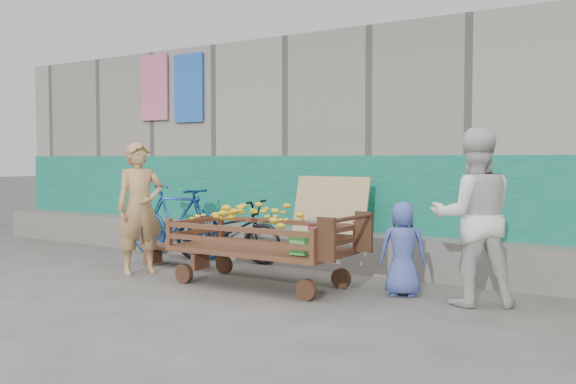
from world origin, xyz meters
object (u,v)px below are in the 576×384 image
Objects in this scene: bench at (176,252)px; child at (403,249)px; banana_cart at (258,230)px; vendor_man at (140,208)px; bicycle_dark at (228,231)px; woman at (474,217)px; bicycle_blue at (176,221)px.

child reaches higher than bench.
vendor_man is (-1.58, -0.19, 0.18)m from banana_cart.
bench is at bearing 141.36° from bicycle_dark.
bench is (-1.60, 0.43, -0.41)m from banana_cart.
woman reaches higher than bicycle_blue.
bicycle_blue is at bearing 154.95° from banana_cart.
bicycle_blue is at bearing -38.95° from woman.
woman is at bearing -101.16° from bicycle_blue.
bicycle_blue is at bearing 132.97° from bench.
bicycle_dark is at bearing -40.11° from child.
woman is 3.55m from bicycle_dark.
bicycle_blue reaches higher than child.
woman is (3.80, -0.06, 0.64)m from bench.
vendor_man reaches higher than bench.
banana_cart is 1.33× the size of vendor_man.
bicycle_blue is at bearing 53.26° from vendor_man.
banana_cart is 2.24m from woman.
bicycle_dark is at bearing 61.67° from bench.
vendor_man is 0.99× the size of bicycle_dark.
bicycle_blue reaches higher than bicycle_dark.
bicycle_blue reaches higher than bench.
banana_cart is 1.24× the size of bicycle_blue.
banana_cart is 2.34m from bicycle_blue.
bicycle_dark is at bearing 140.08° from banana_cart.
child is (1.50, 0.37, -0.13)m from banana_cart.
banana_cart is 1.70m from bench.
vendor_man is at bearing -22.33° from woman.
bench is 0.64× the size of bicycle_dark.
bench is 1.08× the size of child.
vendor_man is at bearing 155.03° from bicycle_dark.
bicycle_blue is (-0.54, 1.18, -0.28)m from vendor_man.
bench is 0.65× the size of vendor_man.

